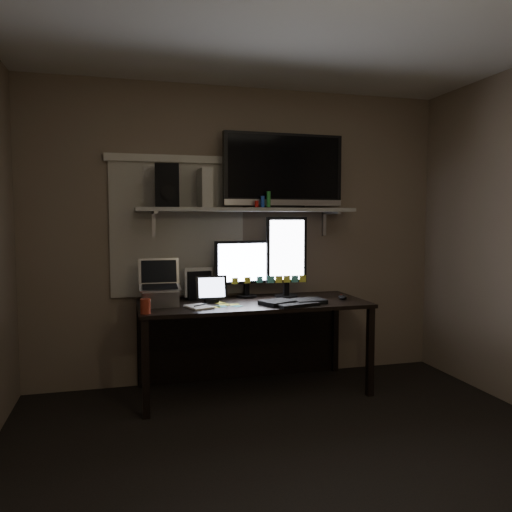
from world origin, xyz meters
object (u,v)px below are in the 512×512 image
object	(u,v)px
desk	(249,320)
mouse	(343,297)
keyboard	(293,302)
game_console	(205,188)
monitor_portrait	(286,256)
cup	(145,306)
speaker	(167,186)
tablet	(211,289)
laptop	(160,283)
monitor_landscape	(247,268)
tv	(283,171)

from	to	relation	value
desk	mouse	distance (m)	0.79
keyboard	game_console	bearing A→B (deg)	135.37
monitor_portrait	mouse	world-z (taller)	monitor_portrait
cup	speaker	xyz separation A→B (m)	(0.20, 0.46, 0.86)
desk	tablet	bearing A→B (deg)	-166.65
laptop	cup	xyz separation A→B (m)	(-0.12, -0.29, -0.12)
monitor_portrait	mouse	size ratio (longest dim) A/B	6.89
monitor_landscape	keyboard	size ratio (longest dim) A/B	1.09
monitor_landscape	laptop	bearing A→B (deg)	-169.85
keyboard	cup	distance (m)	1.14
cup	monitor_landscape	bearing A→B (deg)	31.60
laptop	tv	size ratio (longest dim) A/B	0.34
desk	monitor_landscape	size ratio (longest dim) A/B	3.23
keyboard	cup	world-z (taller)	cup
tablet	game_console	world-z (taller)	game_console
keyboard	laptop	world-z (taller)	laptop
monitor_landscape	speaker	size ratio (longest dim) A/B	1.66
monitor_portrait	tv	bearing A→B (deg)	111.09
desk	mouse	world-z (taller)	mouse
mouse	speaker	world-z (taller)	speaker
monitor_landscape	keyboard	bearing A→B (deg)	-63.83
desk	monitor_portrait	xyz separation A→B (m)	(0.33, 0.03, 0.52)
tablet	cup	bearing A→B (deg)	-148.81
cup	laptop	bearing A→B (deg)	67.24
tablet	tv	size ratio (longest dim) A/B	0.24
monitor_portrait	laptop	bearing A→B (deg)	-168.72
tablet	monitor_landscape	bearing A→B (deg)	28.78
desk	cup	bearing A→B (deg)	-154.21
monitor_portrait	tablet	size ratio (longest dim) A/B	2.80
monitor_landscape	tablet	distance (m)	0.41
keyboard	laptop	distance (m)	1.04
game_console	speaker	size ratio (longest dim) A/B	0.93
mouse	speaker	bearing A→B (deg)	179.20
laptop	game_console	distance (m)	0.85
keyboard	tablet	xyz separation A→B (m)	(-0.61, 0.21, 0.09)
keyboard	cup	xyz separation A→B (m)	(-1.13, -0.12, 0.04)
monitor_landscape	monitor_portrait	bearing A→B (deg)	-22.41
monitor_landscape	cup	bearing A→B (deg)	-156.08
game_console	cup	bearing A→B (deg)	-138.32
mouse	tv	distance (m)	1.16
monitor_portrait	laptop	xyz separation A→B (m)	(-1.06, -0.15, -0.17)
desk	laptop	distance (m)	0.82
monitor_portrait	speaker	size ratio (longest dim) A/B	2.06
monitor_landscape	tv	bearing A→B (deg)	-15.03
mouse	monitor_landscape	bearing A→B (deg)	165.88
desk	monitor_portrait	distance (m)	0.62
desk	laptop	size ratio (longest dim) A/B	5.20
desk	tv	xyz separation A→B (m)	(0.31, 0.08, 1.24)
speaker	monitor_landscape	bearing A→B (deg)	11.17
keyboard	monitor_portrait	bearing A→B (deg)	66.41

